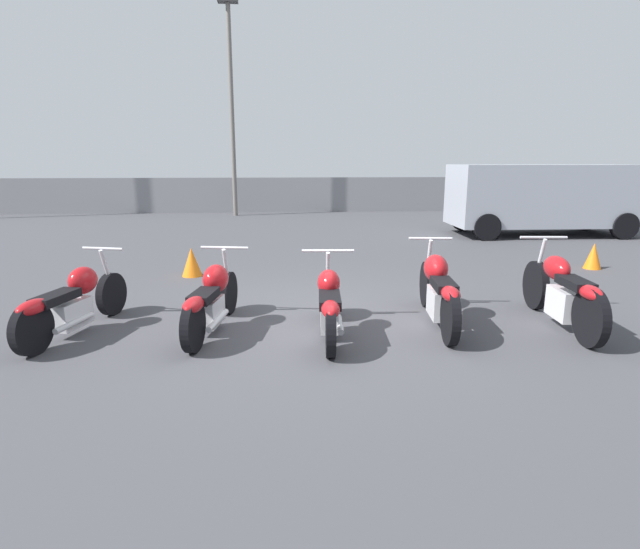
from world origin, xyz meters
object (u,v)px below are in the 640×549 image
motorcycle_slot_2 (329,304)px  traffic_cone_near (192,262)px  motorcycle_slot_3 (438,290)px  motorcycle_slot_4 (563,292)px  motorcycle_slot_0 (73,302)px  parked_van (542,196)px  light_pole_right (231,91)px  motorcycle_slot_1 (212,299)px  traffic_cone_far (593,256)px

motorcycle_slot_2 → traffic_cone_near: size_ratio=3.76×
motorcycle_slot_3 → motorcycle_slot_4: 1.52m
motorcycle_slot_0 → parked_van: (9.68, 7.40, 0.68)m
light_pole_right → traffic_cone_near: bearing=-89.6°
motorcycle_slot_2 → motorcycle_slot_3: size_ratio=0.89×
motorcycle_slot_2 → parked_van: (6.65, 7.73, 0.69)m
parked_van → motorcycle_slot_0: bearing=-51.2°
light_pole_right → motorcycle_slot_1: size_ratio=3.82×
motorcycle_slot_1 → traffic_cone_far: 7.47m
traffic_cone_near → light_pole_right: bearing=90.4°
motorcycle_slot_0 → parked_van: 12.20m
motorcycle_slot_3 → parked_van: bearing=61.3°
motorcycle_slot_0 → motorcycle_slot_3: 4.45m
motorcycle_slot_2 → motorcycle_slot_1: bearing=172.3°
motorcycle_slot_1 → traffic_cone_near: 3.14m
parked_van → light_pole_right: bearing=-121.5°
light_pole_right → motorcycle_slot_1: 13.81m
motorcycle_slot_0 → motorcycle_slot_4: (5.95, -0.20, 0.05)m
parked_van → motorcycle_slot_4: bearing=-24.7°
motorcycle_slot_4 → parked_van: size_ratio=0.44×
motorcycle_slot_2 → motorcycle_slot_3: 1.46m
motorcycle_slot_3 → traffic_cone_near: (-3.57, 2.98, -0.19)m
motorcycle_slot_0 → motorcycle_slot_3: motorcycle_slot_3 is taller
traffic_cone_near → motorcycle_slot_4: bearing=-32.3°
motorcycle_slot_1 → light_pole_right: bearing=103.5°
motorcycle_slot_4 → motorcycle_slot_1: bearing=-177.1°
motorcycle_slot_0 → motorcycle_slot_4: size_ratio=0.92×
light_pole_right → motorcycle_slot_0: 13.78m
motorcycle_slot_1 → parked_van: parked_van is taller
motorcycle_slot_4 → parked_van: 8.49m
motorcycle_slot_4 → traffic_cone_near: bearing=152.8°
parked_van → traffic_cone_near: 9.87m
light_pole_right → motorcycle_slot_1: light_pole_right is taller
light_pole_right → motorcycle_slot_4: light_pole_right is taller
motorcycle_slot_4 → traffic_cone_far: motorcycle_slot_4 is taller
motorcycle_slot_0 → traffic_cone_far: size_ratio=4.02×
traffic_cone_near → traffic_cone_far: 7.57m
motorcycle_slot_3 → motorcycle_slot_4: motorcycle_slot_4 is taller
motorcycle_slot_1 → motorcycle_slot_4: bearing=7.7°
motorcycle_slot_0 → motorcycle_slot_2: motorcycle_slot_0 is taller
motorcycle_slot_3 → traffic_cone_near: bearing=146.7°
light_pole_right → motorcycle_slot_4: (5.15, -13.34, -4.01)m
motorcycle_slot_1 → traffic_cone_near: motorcycle_slot_1 is taller
motorcycle_slot_0 → motorcycle_slot_3: (4.44, 0.03, 0.05)m
motorcycle_slot_0 → motorcycle_slot_2: 3.05m
motorcycle_slot_4 → traffic_cone_near: 6.01m
motorcycle_slot_4 → traffic_cone_near: motorcycle_slot_4 is taller
motorcycle_slot_4 → traffic_cone_far: bearing=57.4°
light_pole_right → motorcycle_slot_2: light_pole_right is taller
light_pole_right → traffic_cone_near: 10.97m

